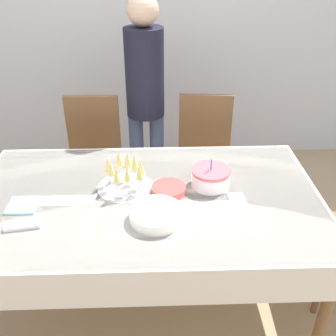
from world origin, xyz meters
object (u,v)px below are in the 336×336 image
(dining_chair_far_left, at_px, (94,155))
(champagne_tray, at_px, (125,173))
(birthday_cake, at_px, (210,177))
(dining_chair_far_right, at_px, (204,154))
(plate_stack_main, at_px, (156,215))
(plate_stack_dessert, at_px, (169,189))
(person_standing, at_px, (145,89))

(dining_chair_far_left, height_order, champagne_tray, dining_chair_far_left)
(champagne_tray, bearing_deg, birthday_cake, 1.16)
(dining_chair_far_left, distance_m, birthday_cake, 1.14)
(dining_chair_far_right, bearing_deg, birthday_cake, -94.96)
(plate_stack_main, bearing_deg, dining_chair_far_left, 113.47)
(champagne_tray, xyz_separation_m, plate_stack_main, (0.17, -0.29, -0.07))
(champagne_tray, bearing_deg, plate_stack_dessert, -11.73)
(dining_chair_far_right, relative_size, plate_stack_dessert, 5.09)
(dining_chair_far_right, bearing_deg, plate_stack_dessert, -109.68)
(dining_chair_far_left, xyz_separation_m, dining_chair_far_right, (0.84, -0.00, 0.00))
(birthday_cake, relative_size, plate_stack_dessert, 1.14)
(dining_chair_far_left, xyz_separation_m, birthday_cake, (0.77, -0.79, 0.28))
(plate_stack_dessert, distance_m, person_standing, 1.02)
(dining_chair_far_right, distance_m, birthday_cake, 0.84)
(dining_chair_far_right, xyz_separation_m, plate_stack_main, (-0.37, -1.08, 0.25))
(dining_chair_far_left, distance_m, plate_stack_dessert, 1.03)
(dining_chair_far_left, distance_m, plate_stack_main, 1.21)
(plate_stack_main, height_order, person_standing, person_standing)
(dining_chair_far_left, xyz_separation_m, plate_stack_dessert, (0.54, -0.85, 0.24))
(plate_stack_dessert, bearing_deg, birthday_cake, 14.07)
(birthday_cake, height_order, plate_stack_main, birthday_cake)
(plate_stack_dessert, relative_size, person_standing, 0.11)
(champagne_tray, relative_size, plate_stack_main, 1.16)
(birthday_cake, distance_m, plate_stack_main, 0.43)
(plate_stack_main, xyz_separation_m, plate_stack_dessert, (0.07, 0.24, -0.01))
(dining_chair_far_left, relative_size, plate_stack_main, 3.57)
(champagne_tray, height_order, person_standing, person_standing)
(plate_stack_main, distance_m, person_standing, 1.25)
(plate_stack_main, bearing_deg, birthday_cake, 44.44)
(dining_chair_far_left, distance_m, person_standing, 0.63)
(birthday_cake, distance_m, plate_stack_dessert, 0.24)
(dining_chair_far_right, height_order, person_standing, person_standing)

